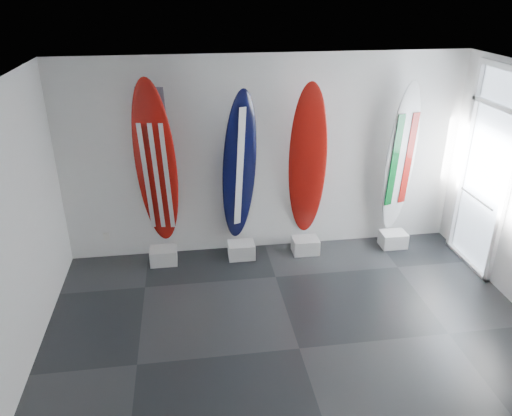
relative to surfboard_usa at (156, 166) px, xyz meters
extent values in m
plane|color=black|center=(1.60, -2.28, -1.52)|extent=(6.00, 6.00, 0.00)
plane|color=white|center=(1.60, -2.28, 1.48)|extent=(6.00, 6.00, 0.00)
plane|color=white|center=(1.60, 0.22, -0.02)|extent=(6.00, 0.00, 6.00)
cube|color=silver|center=(0.00, -0.10, -1.40)|extent=(0.40, 0.30, 0.24)
ellipsoid|color=maroon|center=(0.00, 0.00, 0.00)|extent=(0.66, 0.61, 2.57)
cube|color=silver|center=(1.18, -0.10, -1.40)|extent=(0.40, 0.30, 0.24)
ellipsoid|color=black|center=(1.18, 0.00, -0.10)|extent=(0.64, 0.54, 2.37)
cube|color=silver|center=(2.19, -0.10, -1.40)|extent=(0.40, 0.30, 0.24)
ellipsoid|color=maroon|center=(2.19, 0.00, -0.06)|extent=(0.63, 0.54, 2.45)
cube|color=silver|center=(3.63, -0.10, -1.40)|extent=(0.40, 0.30, 0.24)
ellipsoid|color=silver|center=(3.63, 0.00, -0.09)|extent=(0.58, 0.36, 2.39)
cube|color=silver|center=(-0.85, 0.20, -1.17)|extent=(0.09, 0.02, 0.13)
camera|label=1|loc=(0.45, -6.69, 2.38)|focal=34.67mm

